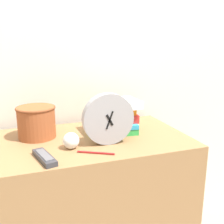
% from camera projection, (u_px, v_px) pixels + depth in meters
% --- Properties ---
extents(wall_back, '(6.00, 0.04, 2.40)m').
position_uv_depth(wall_back, '(64.00, 34.00, 1.41)').
color(wall_back, silver).
rests_on(wall_back, ground_plane).
extents(desk, '(1.00, 0.54, 0.72)m').
position_uv_depth(desk, '(82.00, 207.00, 1.30)').
color(desk, olive).
rests_on(desk, ground_plane).
extents(desk_clock, '(0.23, 0.04, 0.23)m').
position_uv_depth(desk_clock, '(108.00, 119.00, 1.13)').
color(desk_clock, '#99999E').
rests_on(desk_clock, desk).
extents(book_stack, '(0.26, 0.18, 0.16)m').
position_uv_depth(book_stack, '(115.00, 116.00, 1.29)').
color(book_stack, green).
rests_on(book_stack, desk).
extents(basket, '(0.18, 0.18, 0.15)m').
position_uv_depth(basket, '(36.00, 121.00, 1.22)').
color(basket, '#994C28').
rests_on(basket, desk).
extents(tv_remote, '(0.08, 0.17, 0.02)m').
position_uv_depth(tv_remote, '(44.00, 157.00, 0.99)').
color(tv_remote, '#333338').
rests_on(tv_remote, desk).
extents(crumpled_paper_ball, '(0.07, 0.07, 0.07)m').
position_uv_depth(crumpled_paper_ball, '(71.00, 141.00, 1.10)').
color(crumpled_paper_ball, white).
rests_on(crumpled_paper_ball, desk).
extents(pen, '(0.14, 0.08, 0.01)m').
position_uv_depth(pen, '(96.00, 153.00, 1.05)').
color(pen, '#B21E1E').
rests_on(pen, desk).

